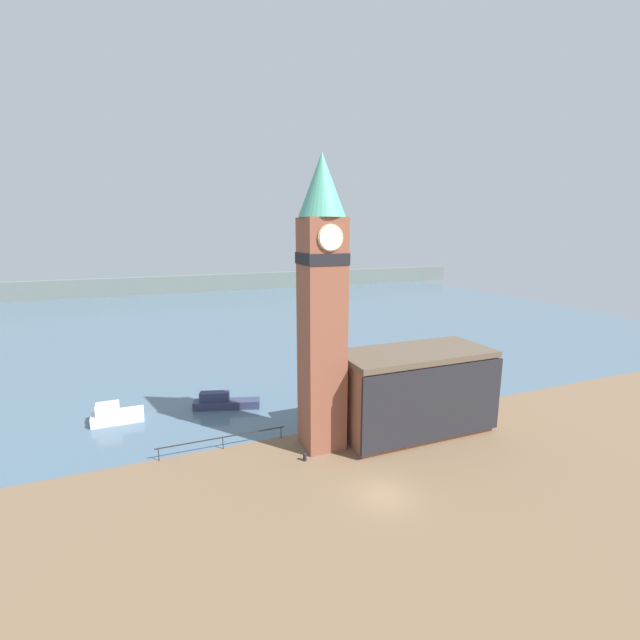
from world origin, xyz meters
TOP-DOWN VIEW (x-y plane):
  - ground_plane at (0.00, 0.00)m, footprint 160.00×160.00m
  - water at (0.00, 70.99)m, footprint 160.00×120.00m
  - far_shoreline at (0.00, 110.99)m, footprint 180.00×3.00m
  - pier_railing at (-9.23, 10.74)m, footprint 10.79×0.08m
  - clock_tower at (-1.22, 8.29)m, footprint 3.71×3.71m
  - pier_building at (7.63, 7.62)m, footprint 13.89×6.37m
  - boat_near at (-7.73, 19.38)m, footprint 6.87×3.40m
  - boat_far at (-17.95, 19.89)m, footprint 4.66×2.08m
  - mooring_bollard_near at (-3.47, 6.38)m, footprint 0.30×0.30m

SIDE VIEW (x-z plane):
  - water at x=0.00m, z-range 0.00..0.00m
  - ground_plane at x=0.00m, z-range 0.00..0.00m
  - mooring_bollard_near at x=-3.47m, z-range 0.03..0.73m
  - boat_near at x=-7.73m, z-range -0.24..1.53m
  - boat_far at x=-17.95m, z-range -0.27..1.72m
  - pier_railing at x=-9.23m, z-range 0.41..1.50m
  - far_shoreline at x=0.00m, z-range 0.00..5.00m
  - pier_building at x=7.63m, z-range 0.02..7.64m
  - clock_tower at x=-1.22m, z-range 0.74..24.64m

